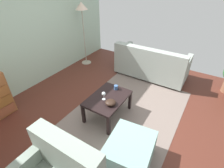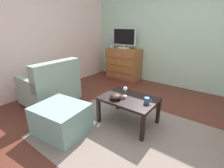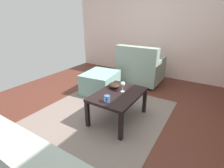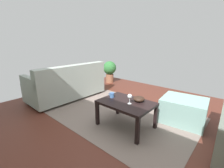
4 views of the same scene
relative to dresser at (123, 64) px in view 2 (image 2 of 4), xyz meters
name	(u,v)px [view 2 (image 2 of 4)]	position (x,y,z in m)	size (l,w,h in m)	color
ground_plane	(130,128)	(1.40, -1.94, -0.46)	(5.33, 4.98, 0.05)	#53271D
wall_accent_rear	(183,31)	(1.40, 0.31, 0.93)	(5.33, 0.12, 2.71)	#A9C5AD
wall_plain_left	(34,31)	(-1.03, -1.94, 0.93)	(0.12, 4.98, 2.71)	beige
area_rug	(135,138)	(1.60, -2.14, -0.43)	(2.60, 1.90, 0.01)	slate
dresser	(123,64)	(0.00, 0.00, 0.00)	(0.96, 0.49, 0.86)	brown
tv	(124,38)	(-0.01, 0.02, 0.72)	(0.70, 0.18, 0.54)	silver
lava_lamp	(112,42)	(-0.38, -0.04, 0.58)	(0.09, 0.09, 0.33)	#B7B7BC
coffee_table	(129,101)	(1.31, -1.85, -0.05)	(0.84, 0.60, 0.43)	black
wine_glass	(125,89)	(1.23, -1.83, 0.12)	(0.07, 0.07, 0.16)	silver
mug	(147,100)	(1.61, -1.85, 0.05)	(0.11, 0.08, 0.09)	#3C6299
bowl_decorative	(116,96)	(1.17, -2.01, 0.04)	(0.18, 0.18, 0.08)	black
armchair	(51,87)	(-0.26, -2.18, -0.08)	(0.80, 0.93, 0.88)	#332319
ottoman	(61,119)	(0.67, -2.64, -0.22)	(0.70, 0.60, 0.42)	#7AA29A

